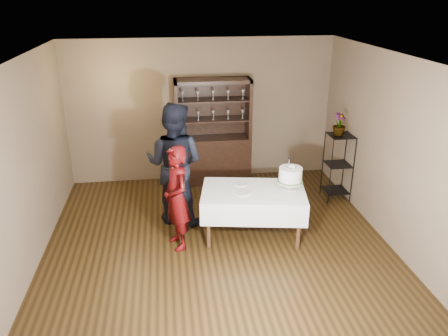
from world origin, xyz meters
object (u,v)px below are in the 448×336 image
Objects in this scene: china_hutch at (213,149)px; cake_table at (253,201)px; potted_plant at (339,124)px; plant_etagere at (338,164)px; man at (175,164)px; cake at (290,176)px; woman at (177,198)px.

cake_table is (0.35, -2.12, -0.09)m from china_hutch.
cake_table is at bearing -147.28° from potted_plant.
potted_plant is (-0.04, 0.01, 0.73)m from plant_etagere.
potted_plant is at bearing -149.84° from man.
cake is at bearing -136.21° from potted_plant.
china_hutch is at bearing -96.11° from man.
woman is (-1.13, -0.13, 0.19)m from cake_table.
man reaches higher than woman.
woman is at bearing -157.17° from plant_etagere.
china_hutch is at bearing 112.83° from cake.
woman is (-2.86, -1.20, 0.12)m from plant_etagere.
cake_table is 1.07× the size of woman.
potted_plant reaches higher than cake.
potted_plant is (1.68, 1.08, 0.80)m from cake_table.
woman is at bearing -156.66° from potted_plant.
potted_plant is (2.81, 1.21, 0.61)m from woman.
china_hutch is 1.67× the size of plant_etagere.
china_hutch is at bearing 153.17° from plant_etagere.
woman is at bearing -175.81° from cake.
china_hutch is 1.21× the size of cake_table.
cake_table is at bearing 78.00° from woman.
cake_table is at bearing 171.08° from man.
cake is (1.67, 0.12, 0.19)m from woman.
man is at bearing 160.85° from woman.
plant_etagere is 2.29× the size of cake.
cake_table is at bearing -148.22° from plant_etagere.
china_hutch is 2.33m from plant_etagere.
china_hutch reaches higher than potted_plant.
man is (-0.77, -1.45, 0.31)m from china_hutch.
woman is 0.79× the size of man.
potted_plant reaches higher than cake_table.
china_hutch is 1.67m from man.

